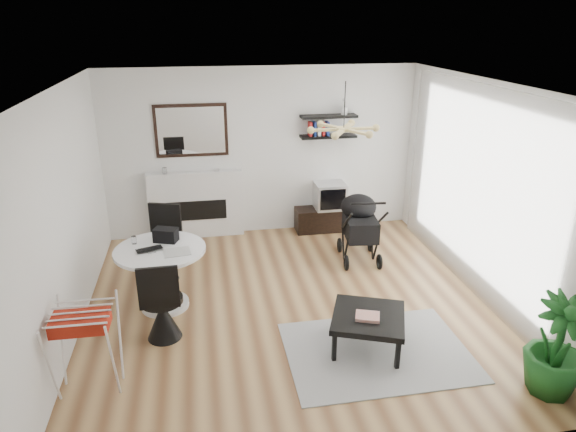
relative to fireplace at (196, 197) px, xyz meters
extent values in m
plane|color=brown|center=(1.10, -2.42, -0.69)|extent=(5.00, 5.00, 0.00)
plane|color=white|center=(1.10, -2.42, 2.01)|extent=(5.00, 5.00, 0.00)
plane|color=white|center=(1.10, 0.08, 0.66)|extent=(5.00, 0.00, 5.00)
plane|color=white|center=(-1.40, -2.42, 0.66)|extent=(0.00, 5.00, 5.00)
plane|color=white|center=(3.60, -2.42, 0.66)|extent=(0.00, 5.00, 5.00)
cube|color=white|center=(3.50, -2.22, 0.66)|extent=(0.04, 3.60, 2.60)
cube|color=white|center=(0.00, 0.00, -0.14)|extent=(1.50, 0.15, 1.10)
cube|color=black|center=(0.00, -0.06, -0.21)|extent=(0.95, 0.06, 0.32)
cube|color=black|center=(0.00, 0.06, 1.06)|extent=(1.12, 0.03, 0.82)
cube|color=white|center=(0.00, 0.04, 1.06)|extent=(1.02, 0.01, 0.72)
cube|color=black|center=(2.16, -0.05, 0.91)|extent=(0.90, 0.25, 0.04)
cube|color=black|center=(2.16, -0.05, 1.23)|extent=(0.90, 0.25, 0.04)
cube|color=black|center=(2.16, -0.12, -0.49)|extent=(1.06, 0.37, 0.40)
cube|color=silver|center=(2.19, -0.12, -0.07)|extent=(0.50, 0.43, 0.43)
cube|color=black|center=(2.19, -0.33, -0.07)|extent=(0.42, 0.01, 0.35)
cylinder|color=white|center=(-0.45, -2.17, -0.65)|extent=(0.59, 0.59, 0.06)
cylinder|color=white|center=(-0.45, -2.17, -0.27)|extent=(0.15, 0.15, 0.69)
cylinder|color=white|center=(-0.45, -2.17, 0.09)|extent=(1.09, 1.09, 0.04)
imported|color=black|center=(-0.55, -2.25, 0.13)|extent=(0.36, 0.29, 0.02)
cube|color=black|center=(-0.38, -1.97, 0.20)|extent=(0.32, 0.26, 0.17)
cube|color=white|center=(-0.24, -2.32, 0.12)|extent=(0.34, 0.29, 0.01)
cylinder|color=white|center=(-0.76, -1.97, 0.16)|extent=(0.06, 0.06, 0.10)
cylinder|color=black|center=(-0.49, -1.44, -0.18)|extent=(0.49, 0.49, 0.06)
cone|color=black|center=(-0.49, -1.44, -0.45)|extent=(0.40, 0.40, 0.47)
cube|color=black|center=(-0.42, -1.23, 0.10)|extent=(0.44, 0.18, 0.50)
cylinder|color=black|center=(-0.42, -2.84, -0.20)|extent=(0.47, 0.47, 0.05)
cone|color=black|center=(-0.42, -2.84, -0.46)|extent=(0.38, 0.38, 0.45)
cube|color=black|center=(-0.42, -3.06, 0.06)|extent=(0.43, 0.05, 0.48)
cube|color=maroon|center=(-1.08, -3.60, 0.10)|extent=(0.51, 0.30, 0.14)
cube|color=black|center=(2.35, -1.31, -0.16)|extent=(0.51, 0.70, 0.31)
ellipsoid|color=black|center=(2.37, -1.12, 0.08)|extent=(0.52, 0.52, 0.37)
cylinder|color=black|center=(2.30, -1.73, 0.35)|extent=(0.48, 0.09, 0.03)
torus|color=black|center=(2.14, -0.98, -0.59)|extent=(0.08, 0.23, 0.23)
torus|color=black|center=(2.62, -1.04, -0.59)|extent=(0.08, 0.23, 0.23)
torus|color=black|center=(2.07, -1.59, -0.59)|extent=(0.08, 0.23, 0.23)
torus|color=black|center=(2.55, -1.64, -0.59)|extent=(0.08, 0.23, 0.23)
cube|color=gray|center=(1.85, -3.54, -0.68)|extent=(1.96, 1.41, 0.01)
cube|color=black|center=(1.77, -3.43, -0.31)|extent=(0.99, 0.99, 0.07)
cube|color=black|center=(1.35, -3.61, -0.51)|extent=(0.04, 0.04, 0.33)
cube|color=black|center=(1.96, -3.85, -0.51)|extent=(0.04, 0.04, 0.33)
cube|color=black|center=(1.59, -3.00, -0.51)|extent=(0.04, 0.04, 0.33)
cube|color=black|center=(2.20, -3.24, -0.51)|extent=(0.04, 0.04, 0.33)
cube|color=#BE432F|center=(1.74, -3.48, -0.26)|extent=(0.30, 0.27, 0.04)
imported|color=#17511A|center=(3.29, -4.42, -0.18)|extent=(0.69, 0.69, 1.01)
camera|label=1|loc=(0.08, -7.94, 2.71)|focal=32.00mm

